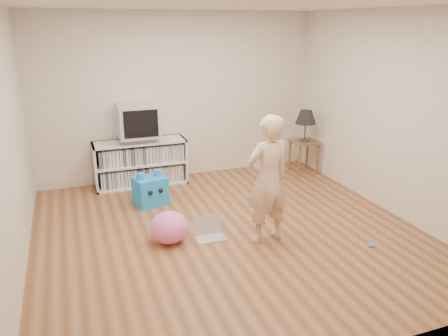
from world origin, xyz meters
name	(u,v)px	position (x,y,z in m)	size (l,w,h in m)	color
ground	(228,232)	(0.00, 0.00, 0.00)	(4.50, 4.50, 0.00)	brown
walls	(228,127)	(0.00, 0.00, 1.30)	(4.52, 4.52, 2.60)	silver
ceiling	(229,3)	(0.00, 0.00, 2.60)	(4.50, 4.50, 0.01)	white
media_unit	(141,163)	(-0.69, 2.04, 0.35)	(1.40, 0.45, 0.70)	white
dvd_deck	(139,139)	(-0.69, 2.02, 0.73)	(0.45, 0.35, 0.07)	gray
crt_tv	(138,120)	(-0.69, 2.02, 1.02)	(0.60, 0.53, 0.50)	#B3B3B9
side_table	(304,149)	(1.97, 1.65, 0.42)	(0.42, 0.42, 0.55)	brown
table_lamp	(306,118)	(1.97, 1.65, 0.94)	(0.34, 0.34, 0.52)	#333333
person	(268,180)	(0.34, -0.34, 0.74)	(0.54, 0.36, 1.49)	beige
laptop	(209,232)	(-0.26, -0.04, 0.06)	(0.35, 0.28, 0.24)	silver
playing_cards	(370,245)	(1.40, -0.88, 0.01)	(0.07, 0.09, 0.02)	#4B72C9
plush_blue	(150,190)	(-0.71, 1.17, 0.20)	(0.49, 0.43, 0.48)	#188FF0
plush_pink	(169,227)	(-0.73, -0.01, 0.18)	(0.43, 0.43, 0.37)	pink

